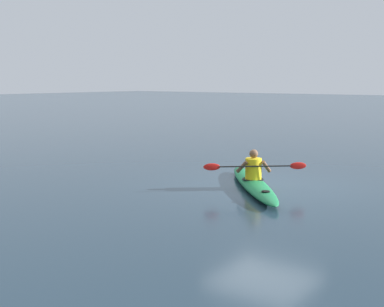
{
  "coord_description": "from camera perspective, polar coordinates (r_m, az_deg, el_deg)",
  "views": [
    {
      "loc": [
        -5.97,
        10.89,
        2.61
      ],
      "look_at": [
        -0.52,
        3.73,
        1.29
      ],
      "focal_mm": 47.0,
      "sensor_mm": 36.0,
      "label": 1
    }
  ],
  "objects": [
    {
      "name": "kayaker",
      "position": [
        12.18,
        7.01,
        -1.53
      ],
      "size": [
        1.87,
        1.68,
        0.72
      ],
      "color": "yellow",
      "rests_on": "kayak"
    },
    {
      "name": "ground_plane",
      "position": [
        12.69,
        8.4,
        -3.63
      ],
      "size": [
        160.0,
        160.0,
        0.0
      ],
      "primitive_type": "plane",
      "color": "#233847"
    },
    {
      "name": "kayak",
      "position": [
        12.28,
        6.95,
        -3.42
      ],
      "size": [
        3.42,
        3.72,
        0.24
      ],
      "color": "#19723F",
      "rests_on": "ground"
    }
  ]
}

